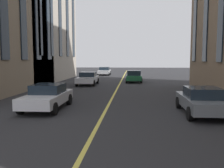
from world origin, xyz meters
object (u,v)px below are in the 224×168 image
(car_green_far, at_px, (134,76))
(car_white_mid, at_px, (88,78))
(car_silver_parked_a, at_px, (104,71))
(car_white_oncoming, at_px, (47,96))
(car_grey_parked_b, at_px, (202,100))

(car_green_far, relative_size, car_white_mid, 0.89)
(car_silver_parked_a, distance_m, car_white_mid, 15.87)
(car_green_far, bearing_deg, car_white_mid, 124.58)
(car_silver_parked_a, distance_m, car_white_oncoming, 28.71)
(car_grey_parked_b, bearing_deg, car_green_far, 11.11)
(car_white_mid, bearing_deg, car_silver_parked_a, 0.12)
(car_silver_parked_a, bearing_deg, car_grey_parked_b, -164.27)
(car_white_oncoming, height_order, car_green_far, car_green_far)
(car_silver_parked_a, distance_m, car_grey_parked_b, 30.52)
(car_silver_parked_a, bearing_deg, car_white_mid, -179.88)
(car_white_oncoming, relative_size, car_grey_parked_b, 1.00)
(car_green_far, bearing_deg, car_white_oncoming, 163.36)
(car_white_oncoming, xyz_separation_m, car_white_mid, (12.84, 0.07, 0.00))
(car_silver_parked_a, xyz_separation_m, car_white_oncoming, (-28.71, -0.10, 0.00))
(car_grey_parked_b, bearing_deg, car_white_mid, 31.37)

